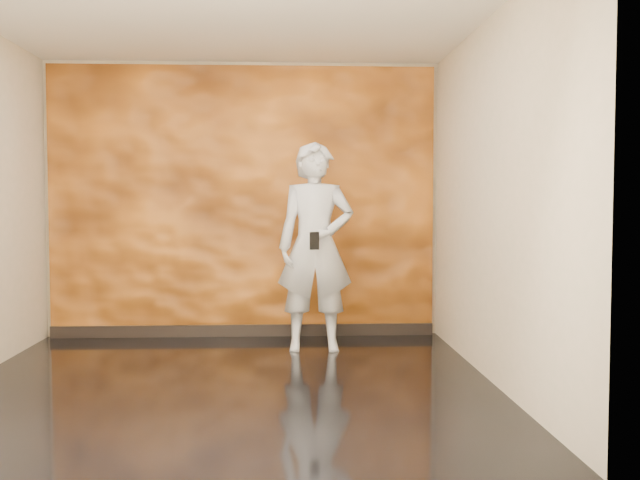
{
  "coord_description": "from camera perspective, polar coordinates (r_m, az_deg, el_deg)",
  "views": [
    {
      "loc": [
        0.43,
        -5.35,
        1.37
      ],
      "look_at": [
        0.73,
        0.91,
        1.04
      ],
      "focal_mm": 40.0,
      "sensor_mm": 36.0,
      "label": 1
    }
  ],
  "objects": [
    {
      "name": "room",
      "position": [
        5.37,
        -7.38,
        3.29
      ],
      "size": [
        4.02,
        4.02,
        2.81
      ],
      "color": "black",
      "rests_on": "ground"
    },
    {
      "name": "feature_wall",
      "position": [
        7.32,
        -6.16,
        3.06
      ],
      "size": [
        3.9,
        0.06,
        2.75
      ],
      "primitive_type": "cube",
      "color": "orange",
      "rests_on": "ground"
    },
    {
      "name": "baseboard",
      "position": [
        7.4,
        -6.12,
        -7.21
      ],
      "size": [
        3.9,
        0.04,
        0.12
      ],
      "primitive_type": "cube",
      "color": "black",
      "rests_on": "ground"
    },
    {
      "name": "man",
      "position": [
        6.6,
        -0.36,
        -0.52
      ],
      "size": [
        0.71,
        0.47,
        1.93
      ],
      "primitive_type": "imported",
      "rotation": [
        0.0,
        0.0,
        -0.01
      ],
      "color": "#9498A2",
      "rests_on": "ground"
    },
    {
      "name": "phone",
      "position": [
        6.31,
        -0.45,
        -0.06
      ],
      "size": [
        0.09,
        0.04,
        0.16
      ],
      "primitive_type": "cube",
      "rotation": [
        0.0,
        0.0,
        0.22
      ],
      "color": "black",
      "rests_on": "man"
    }
  ]
}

